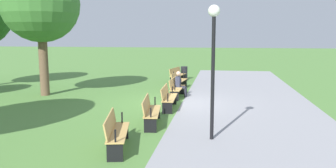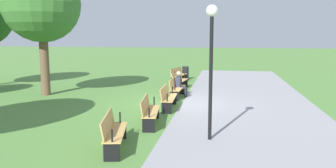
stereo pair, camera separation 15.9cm
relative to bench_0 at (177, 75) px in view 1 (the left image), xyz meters
The scene contains 12 objects.
ground_plane 6.07m from the bench_0, ahead, with size 120.00×120.00×0.00m, color #54843D.
path_paving 7.09m from the bench_0, 31.82° to the left, with size 26.49×5.47×0.01m, color #939399.
bench_0 is the anchor object (origin of this frame).
bench_1 2.42m from the bench_0, ahead, with size 1.86×0.69×0.89m.
bench_2 4.84m from the bench_0, ahead, with size 1.84×0.55×0.89m.
bench_3 7.25m from the bench_0, ahead, with size 1.84×0.55×0.89m.
bench_4 9.64m from the bench_0, ahead, with size 1.86×0.69×0.89m.
bench_5 12.02m from the bench_0, ahead, with size 1.88×0.83×0.89m.
person_seated 4.67m from the bench_0, ahead, with size 0.33×0.53×1.20m.
tree_0 8.61m from the bench_0, 47.52° to the right, with size 3.60×3.60×6.11m.
lamp_post 11.28m from the bench_0, 12.42° to the left, with size 0.32×0.32×3.67m.
trash_bin 1.45m from the bench_0, 168.88° to the left, with size 0.43×0.43×0.84m, color black.
Camera 1 is at (13.85, 1.90, 2.89)m, focal length 35.66 mm.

